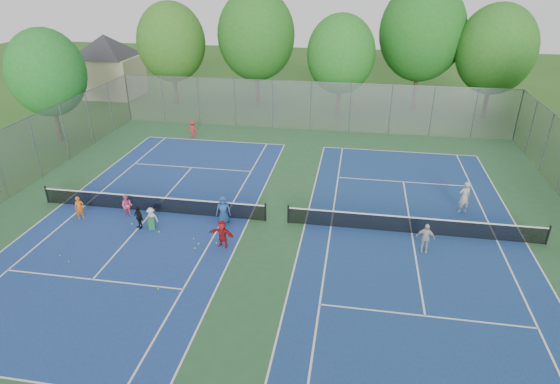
# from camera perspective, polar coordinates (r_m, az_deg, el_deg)

# --- Properties ---
(ground) EXTENTS (120.00, 120.00, 0.00)m
(ground) POSITION_cam_1_polar(r_m,az_deg,el_deg) (24.98, -0.39, -3.67)
(ground) COLOR #28541A
(ground) RESTS_ON ground
(court_pad) EXTENTS (32.00, 32.00, 0.01)m
(court_pad) POSITION_cam_1_polar(r_m,az_deg,el_deg) (24.98, -0.39, -3.66)
(court_pad) COLOR #295831
(court_pad) RESTS_ON ground
(court_left) EXTENTS (10.97, 23.77, 0.01)m
(court_left) POSITION_cam_1_polar(r_m,az_deg,el_deg) (26.95, -15.22, -2.28)
(court_left) COLOR navy
(court_left) RESTS_ON court_pad
(court_right) EXTENTS (10.97, 23.77, 0.01)m
(court_right) POSITION_cam_1_polar(r_m,az_deg,el_deg) (24.88, 15.76, -4.83)
(court_right) COLOR navy
(court_right) RESTS_ON court_pad
(net_left) EXTENTS (12.87, 0.10, 0.91)m
(net_left) POSITION_cam_1_polar(r_m,az_deg,el_deg) (26.75, -15.33, -1.45)
(net_left) COLOR black
(net_left) RESTS_ON ground
(net_right) EXTENTS (12.87, 0.10, 0.91)m
(net_right) POSITION_cam_1_polar(r_m,az_deg,el_deg) (24.66, 15.88, -3.95)
(net_right) COLOR black
(net_right) RESTS_ON ground
(fence_north) EXTENTS (32.00, 0.10, 4.00)m
(fence_north) POSITION_cam_1_polar(r_m,az_deg,el_deg) (39.00, 3.78, 10.40)
(fence_north) COLOR gray
(fence_north) RESTS_ON ground
(house) EXTENTS (11.03, 11.03, 7.30)m
(house) POSITION_cam_1_polar(r_m,az_deg,el_deg) (52.88, -20.45, 15.42)
(house) COLOR #B7A88C
(house) RESTS_ON ground
(tree_nw) EXTENTS (6.40, 6.40, 9.58)m
(tree_nw) POSITION_cam_1_polar(r_m,az_deg,el_deg) (47.38, -13.12, 17.36)
(tree_nw) COLOR #443326
(tree_nw) RESTS_ON ground
(tree_nl) EXTENTS (7.20, 7.20, 10.69)m
(tree_nl) POSITION_cam_1_polar(r_m,az_deg,el_deg) (45.86, -2.91, 18.52)
(tree_nl) COLOR #443326
(tree_nl) RESTS_ON ground
(tree_nc) EXTENTS (6.00, 6.00, 8.85)m
(tree_nc) POSITION_cam_1_polar(r_m,az_deg,el_deg) (43.02, 7.43, 16.32)
(tree_nc) COLOR #443326
(tree_nc) RESTS_ON ground
(tree_nr) EXTENTS (7.60, 7.60, 11.42)m
(tree_nr) POSITION_cam_1_polar(r_m,az_deg,el_deg) (46.02, 16.95, 18.17)
(tree_nr) COLOR #443326
(tree_nr) RESTS_ON ground
(tree_ne) EXTENTS (6.60, 6.60, 9.77)m
(tree_ne) POSITION_cam_1_polar(r_m,az_deg,el_deg) (45.28, 24.83, 15.48)
(tree_ne) COLOR #443326
(tree_ne) RESTS_ON ground
(tree_side_w) EXTENTS (5.60, 5.60, 8.47)m
(tree_side_w) POSITION_cam_1_polar(r_m,az_deg,el_deg) (39.48, -26.57, 12.86)
(tree_side_w) COLOR #443326
(tree_side_w) RESTS_ON ground
(ball_crate) EXTENTS (0.46, 0.46, 0.32)m
(ball_crate) POSITION_cam_1_polar(r_m,az_deg,el_deg) (27.26, -14.74, -1.54)
(ball_crate) COLOR #1751AF
(ball_crate) RESTS_ON ground
(ball_hopper) EXTENTS (0.41, 0.41, 0.60)m
(ball_hopper) POSITION_cam_1_polar(r_m,az_deg,el_deg) (25.08, -15.40, -3.78)
(ball_hopper) COLOR #25883D
(ball_hopper) RESTS_ON ground
(student_a) EXTENTS (0.56, 0.50, 1.30)m
(student_a) POSITION_cam_1_polar(r_m,az_deg,el_deg) (27.20, -23.25, -1.80)
(student_a) COLOR orange
(student_a) RESTS_ON ground
(student_b) EXTENTS (0.63, 0.51, 1.23)m
(student_b) POSITION_cam_1_polar(r_m,az_deg,el_deg) (26.62, -18.14, -1.60)
(student_b) COLOR #E75985
(student_b) RESTS_ON ground
(student_c) EXTENTS (0.75, 0.46, 1.13)m
(student_c) POSITION_cam_1_polar(r_m,az_deg,el_deg) (25.13, -15.41, -3.03)
(student_c) COLOR silver
(student_c) RESTS_ON ground
(student_d) EXTENTS (0.77, 0.63, 1.23)m
(student_d) POSITION_cam_1_polar(r_m,az_deg,el_deg) (25.21, -16.85, -2.99)
(student_d) COLOR black
(student_d) RESTS_ON ground
(student_e) EXTENTS (0.85, 0.64, 1.59)m
(student_e) POSITION_cam_1_polar(r_m,az_deg,el_deg) (24.67, -6.93, -2.18)
(student_e) COLOR navy
(student_e) RESTS_ON ground
(student_f) EXTENTS (1.37, 0.68, 1.41)m
(student_f) POSITION_cam_1_polar(r_m,az_deg,el_deg) (22.69, -7.05, -5.10)
(student_f) COLOR #A51719
(student_f) RESTS_ON ground
(child_far_baseline) EXTENTS (0.89, 0.54, 1.34)m
(child_far_baseline) POSITION_cam_1_polar(r_m,az_deg,el_deg) (38.09, -10.58, 7.56)
(child_far_baseline) COLOR red
(child_far_baseline) RESTS_ON ground
(instructor) EXTENTS (0.79, 0.65, 1.85)m
(instructor) POSITION_cam_1_polar(r_m,az_deg,el_deg) (27.46, 21.56, -0.58)
(instructor) COLOR #979799
(instructor) RESTS_ON ground
(teen_court_b) EXTENTS (0.91, 0.47, 1.48)m
(teen_court_b) POSITION_cam_1_polar(r_m,az_deg,el_deg) (23.19, 17.30, -5.35)
(teen_court_b) COLOR beige
(teen_court_b) RESTS_ON ground
(tennis_ball_0) EXTENTS (0.07, 0.07, 0.07)m
(tennis_ball_0) POSITION_cam_1_polar(r_m,az_deg,el_deg) (23.36, -9.89, -6.26)
(tennis_ball_0) COLOR #F1F338
(tennis_ball_0) RESTS_ON ground
(tennis_ball_1) EXTENTS (0.07, 0.07, 0.07)m
(tennis_ball_1) POSITION_cam_1_polar(r_m,az_deg,el_deg) (23.81, -10.47, -5.66)
(tennis_ball_1) COLOR gold
(tennis_ball_1) RESTS_ON ground
(tennis_ball_2) EXTENTS (0.07, 0.07, 0.07)m
(tennis_ball_2) POSITION_cam_1_polar(r_m,az_deg,el_deg) (23.05, -10.32, -6.78)
(tennis_ball_2) COLOR #C8D732
(tennis_ball_2) RESTS_ON ground
(tennis_ball_3) EXTENTS (0.07, 0.07, 0.07)m
(tennis_ball_3) POSITION_cam_1_polar(r_m,az_deg,el_deg) (24.78, -14.52, -4.75)
(tennis_ball_3) COLOR yellow
(tennis_ball_3) RESTS_ON ground
(tennis_ball_4) EXTENTS (0.07, 0.07, 0.07)m
(tennis_ball_4) POSITION_cam_1_polar(r_m,az_deg,el_deg) (23.27, -7.75, -6.23)
(tennis_ball_4) COLOR #B8D331
(tennis_ball_4) RESTS_ON ground
(tennis_ball_5) EXTENTS (0.07, 0.07, 0.07)m
(tennis_ball_5) POSITION_cam_1_polar(r_m,az_deg,el_deg) (23.60, -8.32, -5.78)
(tennis_ball_5) COLOR #C4D030
(tennis_ball_5) RESTS_ON ground
(tennis_ball_6) EXTENTS (0.07, 0.07, 0.07)m
(tennis_ball_6) POSITION_cam_1_polar(r_m,az_deg,el_deg) (23.81, -24.36, -7.77)
(tennis_ball_6) COLOR #A9CC2F
(tennis_ball_6) RESTS_ON ground
(tennis_ball_7) EXTENTS (0.07, 0.07, 0.07)m
(tennis_ball_7) POSITION_cam_1_polar(r_m,az_deg,el_deg) (24.44, -25.24, -7.05)
(tennis_ball_7) COLOR #A8C12D
(tennis_ball_7) RESTS_ON ground
(tennis_ball_8) EXTENTS (0.07, 0.07, 0.07)m
(tennis_ball_8) POSITION_cam_1_polar(r_m,az_deg,el_deg) (23.71, -7.40, -5.55)
(tennis_ball_8) COLOR #C6EE37
(tennis_ball_8) RESTS_ON ground
(tennis_ball_9) EXTENTS (0.07, 0.07, 0.07)m
(tennis_ball_9) POSITION_cam_1_polar(r_m,az_deg,el_deg) (22.63, -23.89, -9.50)
(tennis_ball_9) COLOR #B9D431
(tennis_ball_9) RESTS_ON ground
(tennis_ball_10) EXTENTS (0.07, 0.07, 0.07)m
(tennis_ball_10) POSITION_cam_1_polar(r_m,az_deg,el_deg) (25.91, -17.58, -3.76)
(tennis_ball_10) COLOR #C8D631
(tennis_ball_10) RESTS_ON ground
(tennis_ball_11) EXTENTS (0.07, 0.07, 0.07)m
(tennis_ball_11) POSITION_cam_1_polar(r_m,az_deg,el_deg) (20.71, -14.62, -11.42)
(tennis_ball_11) COLOR gold
(tennis_ball_11) RESTS_ON ground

